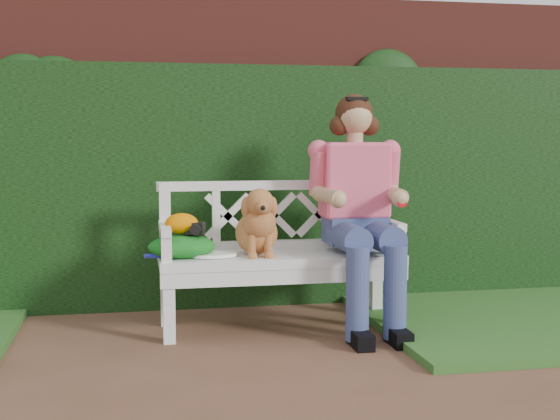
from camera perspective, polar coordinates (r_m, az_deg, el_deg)
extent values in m
plane|color=brown|center=(3.79, -4.99, -12.97)|extent=(60.00, 60.00, 0.00)
cube|color=maroon|center=(5.48, -7.16, 4.49)|extent=(10.00, 0.30, 2.20)
cube|color=#1F501B|center=(5.27, -6.97, 1.73)|extent=(10.00, 0.18, 1.70)
cube|color=#214F1D|center=(5.39, 20.43, -7.38)|extent=(2.60, 2.00, 0.05)
cube|color=black|center=(4.53, -6.49, -1.39)|extent=(0.13, 0.11, 0.07)
ellipsoid|color=orange|center=(4.55, -7.51, -1.03)|extent=(0.21, 0.16, 0.13)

